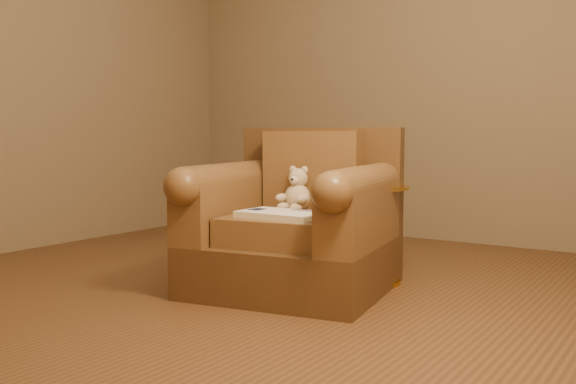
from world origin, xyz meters
The scene contains 5 objects.
floor centered at (0.00, 0.00, 0.00)m, with size 4.00×4.00×0.00m, color brown.
armchair centered at (0.33, -0.01, 0.35)m, with size 1.14×1.10×0.90m.
teddy_bear centered at (0.28, 0.07, 0.52)m, with size 0.19×0.21×0.26m.
guidebook centered at (0.40, -0.25, 0.45)m, with size 0.44×0.26×0.04m.
side_table centered at (0.63, 0.34, 0.30)m, with size 0.40×0.40×0.57m.
Camera 1 is at (2.24, -2.97, 0.86)m, focal length 40.00 mm.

